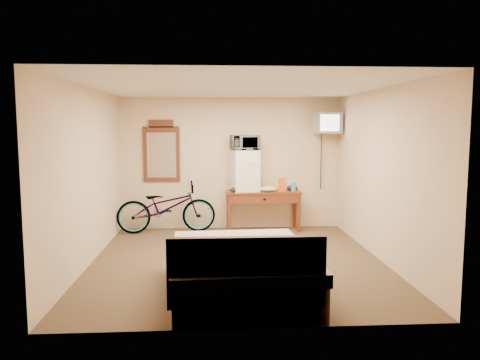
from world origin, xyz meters
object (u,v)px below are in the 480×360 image
(bed, at_px, (241,270))
(crt_television, at_px, (327,123))
(desk, at_px, (263,197))
(microwave, at_px, (245,143))
(blue_cup, at_px, (294,187))
(bicycle, at_px, (166,207))
(wall_mirror, at_px, (162,152))
(mini_fridge, at_px, (245,171))

(bed, bearing_deg, crt_television, 61.72)
(desk, bearing_deg, microwave, 172.26)
(blue_cup, distance_m, bicycle, 2.40)
(bed, bearing_deg, microwave, 85.15)
(blue_cup, distance_m, bed, 3.59)
(desk, relative_size, wall_mirror, 1.20)
(bicycle, bearing_deg, wall_mirror, 11.59)
(blue_cup, bearing_deg, bed, -109.73)
(crt_television, xyz_separation_m, bed, (-1.83, -3.39, -1.73))
(microwave, relative_size, bed, 0.23)
(wall_mirror, distance_m, bicycle, 1.06)
(desk, xyz_separation_m, crt_television, (1.19, 0.02, 1.39))
(bicycle, xyz_separation_m, bed, (1.17, -3.32, -0.18))
(mini_fridge, height_order, bicycle, mini_fridge)
(wall_mirror, relative_size, bed, 0.54)
(desk, bearing_deg, bicycle, -178.42)
(microwave, height_order, bed, microwave)
(crt_television, height_order, bicycle, crt_television)
(crt_television, height_order, wall_mirror, crt_television)
(desk, height_order, blue_cup, blue_cup)
(bicycle, bearing_deg, crt_television, -94.83)
(wall_mirror, bearing_deg, crt_television, -4.62)
(mini_fridge, bearing_deg, microwave, 56.32)
(microwave, bearing_deg, wall_mirror, 160.04)
(crt_television, relative_size, bicycle, 0.34)
(microwave, relative_size, bicycle, 0.28)
(mini_fridge, relative_size, wall_mirror, 0.66)
(microwave, height_order, bicycle, microwave)
(wall_mirror, relative_size, bicycle, 0.64)
(bed, bearing_deg, blue_cup, 70.27)
(crt_television, relative_size, wall_mirror, 0.52)
(bicycle, bearing_deg, mini_fridge, -92.44)
(desk, relative_size, microwave, 2.76)
(microwave, distance_m, bed, 3.69)
(blue_cup, relative_size, wall_mirror, 0.13)
(microwave, height_order, blue_cup, microwave)
(mini_fridge, distance_m, bed, 3.53)
(mini_fridge, height_order, crt_television, crt_television)
(mini_fridge, xyz_separation_m, bed, (-0.29, -3.42, -0.84))
(mini_fridge, relative_size, bicycle, 0.43)
(wall_mirror, height_order, bed, wall_mirror)
(blue_cup, height_order, wall_mirror, wall_mirror)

